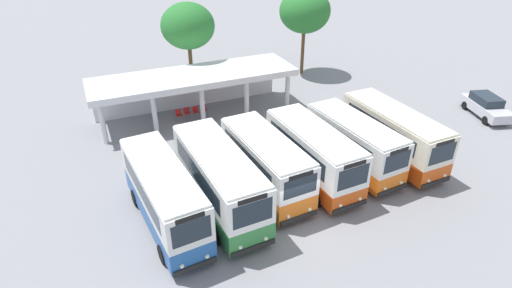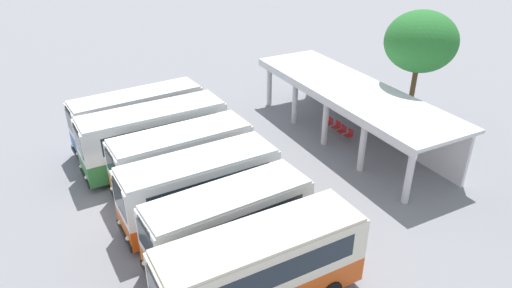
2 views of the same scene
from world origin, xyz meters
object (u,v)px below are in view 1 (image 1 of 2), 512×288
at_px(waiting_chair_end_by_column, 179,114).
at_px(waiting_chair_middle_seat, 196,111).
at_px(waiting_chair_second_from_end, 187,112).
at_px(waiting_chair_fourth_seat, 204,109).
at_px(city_bus_second_in_row, 219,179).
at_px(city_bus_far_end_green, 393,133).
at_px(parked_car_flank, 486,106).
at_px(city_bus_nearest_orange, 164,194).
at_px(city_bus_fourth_amber, 313,153).
at_px(city_bus_middle_cream, 266,162).
at_px(city_bus_fifth_blue, 354,143).

bearing_deg(waiting_chair_end_by_column, waiting_chair_middle_seat, 1.23).
xyz_separation_m(waiting_chair_second_from_end, waiting_chair_fourth_seat, (1.33, -0.04, 0.00)).
bearing_deg(city_bus_second_in_row, waiting_chair_end_by_column, 86.57).
bearing_deg(city_bus_far_end_green, parked_car_flank, 10.70).
relative_size(city_bus_nearest_orange, city_bus_fourth_amber, 1.07).
relative_size(city_bus_nearest_orange, waiting_chair_end_by_column, 9.23).
bearing_deg(city_bus_middle_cream, city_bus_nearest_orange, -173.07).
bearing_deg(waiting_chair_end_by_column, city_bus_middle_cream, -78.36).
height_order(city_bus_nearest_orange, waiting_chair_middle_seat, city_bus_nearest_orange).
xyz_separation_m(city_bus_nearest_orange, waiting_chair_fourth_seat, (5.59, 11.58, -1.36)).
height_order(city_bus_nearest_orange, waiting_chair_second_from_end, city_bus_nearest_orange).
distance_m(city_bus_second_in_row, waiting_chair_end_by_column, 11.51).
bearing_deg(city_bus_second_in_row, city_bus_fourth_amber, 3.88).
bearing_deg(waiting_chair_fourth_seat, waiting_chair_middle_seat, -177.16).
relative_size(parked_car_flank, waiting_chair_middle_seat, 5.53).
bearing_deg(city_bus_second_in_row, city_bus_nearest_orange, -177.69).
height_order(city_bus_second_in_row, waiting_chair_fourth_seat, city_bus_second_in_row).
bearing_deg(city_bus_nearest_orange, waiting_chair_fourth_seat, 64.23).
bearing_deg(waiting_chair_second_from_end, parked_car_flank, -22.78).
xyz_separation_m(city_bus_middle_cream, waiting_chair_end_by_column, (-2.23, 10.81, -1.31)).
relative_size(city_bus_second_in_row, city_bus_fifth_blue, 1.13).
bearing_deg(waiting_chair_second_from_end, waiting_chair_fourth_seat, -1.56).
height_order(city_bus_second_in_row, waiting_chair_end_by_column, city_bus_second_in_row).
xyz_separation_m(parked_car_flank, waiting_chair_second_from_end, (-21.30, 8.95, -0.31)).
height_order(city_bus_middle_cream, waiting_chair_fourth_seat, city_bus_middle_cream).
bearing_deg(city_bus_fourth_amber, waiting_chair_middle_seat, 109.02).
bearing_deg(city_bus_nearest_orange, city_bus_fourth_amber, 3.36).
height_order(waiting_chair_second_from_end, waiting_chair_fourth_seat, same).
distance_m(city_bus_second_in_row, city_bus_fourth_amber, 5.83).
bearing_deg(city_bus_middle_cream, city_bus_fifth_blue, -0.79).
xyz_separation_m(waiting_chair_end_by_column, waiting_chair_middle_seat, (1.33, 0.03, 0.00)).
distance_m(city_bus_fourth_amber, waiting_chair_fourth_seat, 11.58).
bearing_deg(city_bus_second_in_row, waiting_chair_middle_seat, 80.00).
bearing_deg(city_bus_fifth_blue, city_bus_second_in_row, -176.66).
height_order(city_bus_middle_cream, waiting_chair_end_by_column, city_bus_middle_cream).
distance_m(city_bus_nearest_orange, city_bus_fourth_amber, 8.74).
bearing_deg(city_bus_fourth_amber, city_bus_far_end_green, 0.79).
relative_size(waiting_chair_second_from_end, waiting_chair_middle_seat, 1.00).
xyz_separation_m(city_bus_fourth_amber, city_bus_fifth_blue, (2.91, 0.11, -0.05)).
height_order(city_bus_middle_cream, waiting_chair_middle_seat, city_bus_middle_cream).
bearing_deg(city_bus_fourth_amber, parked_car_flank, 7.32).
relative_size(city_bus_nearest_orange, city_bus_second_in_row, 0.98).
relative_size(city_bus_far_end_green, waiting_chair_second_from_end, 9.10).
distance_m(city_bus_fourth_amber, waiting_chair_end_by_column, 12.22).
bearing_deg(city_bus_nearest_orange, city_bus_fifth_blue, 3.08).
height_order(city_bus_middle_cream, city_bus_fourth_amber, city_bus_fourth_amber).
xyz_separation_m(parked_car_flank, waiting_chair_middle_seat, (-20.63, 8.88, -0.31)).
bearing_deg(city_bus_middle_cream, waiting_chair_middle_seat, 94.71).
relative_size(city_bus_second_in_row, parked_car_flank, 1.70).
bearing_deg(city_bus_fourth_amber, waiting_chair_second_from_end, 111.93).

